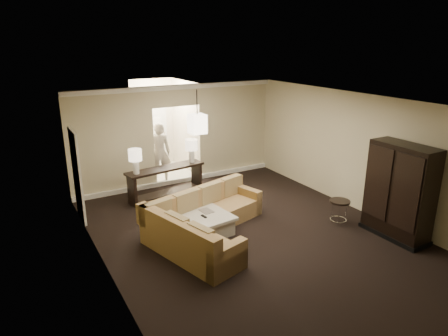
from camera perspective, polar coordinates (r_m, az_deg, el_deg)
ground at (r=8.50m, az=4.59°, el=-9.95°), size 8.00×8.00×0.00m
wall_back at (r=11.34m, az=-6.67°, el=4.71°), size 6.00×0.04×2.80m
wall_left at (r=6.81m, az=-16.57°, el=-5.02°), size 0.04×8.00×2.80m
wall_right at (r=9.90m, az=19.34°, el=1.85°), size 0.04×8.00×2.80m
ceiling at (r=7.61m, az=5.11°, el=9.02°), size 6.00×8.00×0.02m
crown_molding at (r=11.07m, az=-6.82°, el=11.37°), size 6.00×0.10×0.12m
baseboard at (r=11.67m, az=-6.34°, el=-1.75°), size 6.00×0.10×0.12m
side_door at (r=9.53m, az=-20.25°, el=-1.06°), size 0.05×0.90×2.10m
foyer at (r=12.58m, az=-9.09°, el=5.45°), size 1.44×2.02×2.80m
sectional_sofa at (r=8.38m, az=-2.96°, el=-7.78°), size 2.99×2.85×0.85m
coffee_table at (r=8.60m, az=-2.78°, el=-7.98°), size 1.16×1.16×0.44m
console_table at (r=10.52m, az=-8.30°, el=-1.62°), size 2.15×0.75×0.81m
armoire at (r=8.93m, az=23.74°, el=-3.37°), size 0.59×1.39×2.00m
drink_table at (r=9.30m, az=16.16°, el=-5.39°), size 0.45×0.45×0.56m
table_lamp_left at (r=9.95m, az=-12.57°, el=1.48°), size 0.32×0.32×0.62m
table_lamp_right at (r=10.69m, az=-4.67°, el=3.00°), size 0.32×0.32×0.62m
pendant_light at (r=10.06m, az=-3.83°, el=6.33°), size 0.38×0.38×1.09m
person at (r=11.56m, az=-9.23°, el=2.62°), size 0.81×0.67×1.93m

